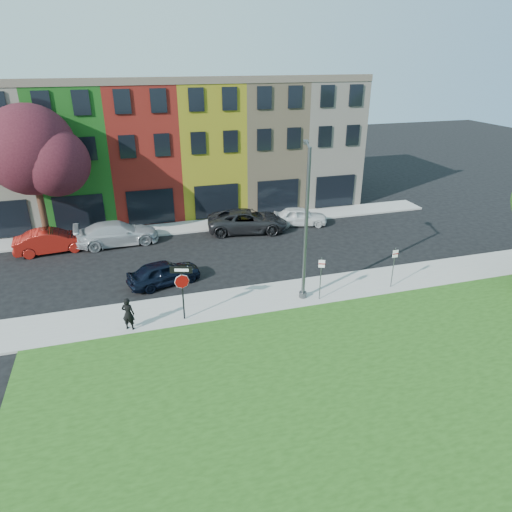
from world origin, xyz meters
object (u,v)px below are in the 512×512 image
object	(u,v)px
stop_sign	(182,282)
man	(128,314)
street_lamp	(306,225)
sedan_near	(164,273)

from	to	relation	value
stop_sign	man	world-z (taller)	stop_sign
stop_sign	street_lamp	xyz separation A→B (m)	(6.39, 0.58, 1.97)
man	street_lamp	size ratio (longest dim) A/B	0.21
man	street_lamp	distance (m)	9.55
man	street_lamp	world-z (taller)	street_lamp
stop_sign	street_lamp	world-z (taller)	street_lamp
street_lamp	sedan_near	bearing A→B (deg)	169.62
stop_sign	street_lamp	distance (m)	6.72
sedan_near	street_lamp	xyz separation A→B (m)	(6.90, -3.68, 3.41)
man	stop_sign	bearing A→B (deg)	-153.40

